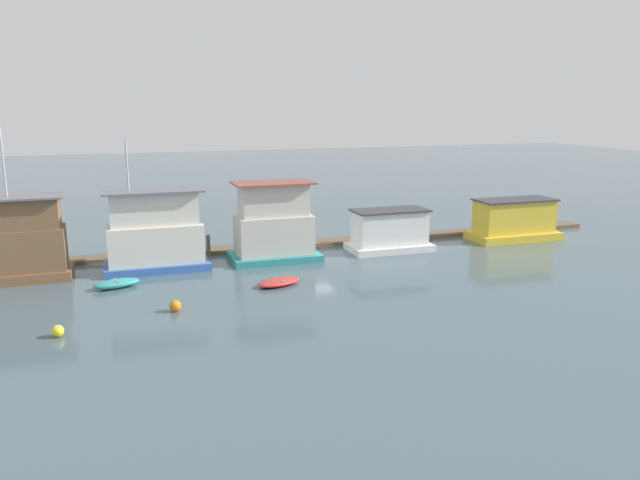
{
  "coord_description": "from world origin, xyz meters",
  "views": [
    {
      "loc": [
        -13.52,
        -41.72,
        10.96
      ],
      "look_at": [
        0.0,
        -1.0,
        1.4
      ],
      "focal_mm": 35.0,
      "sensor_mm": 36.0,
      "label": 1
    }
  ],
  "objects_px": {
    "houseboat_teal": "(274,225)",
    "dinghy_red": "(279,282)",
    "mooring_post_far_right": "(208,246)",
    "houseboat_white": "(390,231)",
    "dinghy_teal": "(117,283)",
    "houseboat_brown": "(21,241)",
    "buoy_yellow": "(58,331)",
    "houseboat_blue": "(155,234)",
    "mooring_post_centre": "(353,234)",
    "houseboat_yellow": "(514,221)",
    "buoy_orange": "(175,306)"
  },
  "relations": [
    {
      "from": "mooring_post_far_right",
      "to": "houseboat_blue",
      "type": "bearing_deg",
      "value": -146.99
    },
    {
      "from": "houseboat_white",
      "to": "houseboat_yellow",
      "type": "distance_m",
      "value": 11.23
    },
    {
      "from": "dinghy_red",
      "to": "houseboat_white",
      "type": "bearing_deg",
      "value": 31.56
    },
    {
      "from": "houseboat_teal",
      "to": "houseboat_white",
      "type": "height_order",
      "value": "houseboat_teal"
    },
    {
      "from": "buoy_orange",
      "to": "houseboat_teal",
      "type": "bearing_deg",
      "value": 49.94
    },
    {
      "from": "mooring_post_far_right",
      "to": "buoy_yellow",
      "type": "height_order",
      "value": "mooring_post_far_right"
    },
    {
      "from": "houseboat_white",
      "to": "buoy_orange",
      "type": "bearing_deg",
      "value": -151.06
    },
    {
      "from": "houseboat_blue",
      "to": "buoy_orange",
      "type": "bearing_deg",
      "value": -88.16
    },
    {
      "from": "houseboat_brown",
      "to": "mooring_post_far_right",
      "type": "bearing_deg",
      "value": 10.53
    },
    {
      "from": "mooring_post_centre",
      "to": "houseboat_teal",
      "type": "bearing_deg",
      "value": -161.91
    },
    {
      "from": "mooring_post_centre",
      "to": "houseboat_blue",
      "type": "bearing_deg",
      "value": -170.69
    },
    {
      "from": "houseboat_teal",
      "to": "buoy_orange",
      "type": "distance_m",
      "value": 12.31
    },
    {
      "from": "mooring_post_far_right",
      "to": "buoy_yellow",
      "type": "xyz_separation_m",
      "value": [
        -9.16,
        -13.53,
        -0.51
      ]
    },
    {
      "from": "dinghy_red",
      "to": "mooring_post_far_right",
      "type": "relative_size",
      "value": 1.98
    },
    {
      "from": "houseboat_brown",
      "to": "mooring_post_centre",
      "type": "bearing_deg",
      "value": 5.47
    },
    {
      "from": "houseboat_white",
      "to": "houseboat_yellow",
      "type": "bearing_deg",
      "value": 2.14
    },
    {
      "from": "houseboat_brown",
      "to": "houseboat_white",
      "type": "height_order",
      "value": "houseboat_brown"
    },
    {
      "from": "houseboat_brown",
      "to": "houseboat_yellow",
      "type": "height_order",
      "value": "houseboat_brown"
    },
    {
      "from": "mooring_post_far_right",
      "to": "buoy_yellow",
      "type": "bearing_deg",
      "value": -124.11
    },
    {
      "from": "houseboat_blue",
      "to": "houseboat_white",
      "type": "bearing_deg",
      "value": 0.55
    },
    {
      "from": "houseboat_blue",
      "to": "buoy_orange",
      "type": "relative_size",
      "value": 13.65
    },
    {
      "from": "houseboat_white",
      "to": "mooring_post_centre",
      "type": "distance_m",
      "value": 3.09
    },
    {
      "from": "houseboat_white",
      "to": "houseboat_yellow",
      "type": "relative_size",
      "value": 0.86
    },
    {
      "from": "houseboat_white",
      "to": "mooring_post_centre",
      "type": "bearing_deg",
      "value": 131.31
    },
    {
      "from": "dinghy_teal",
      "to": "dinghy_red",
      "type": "bearing_deg",
      "value": -15.28
    },
    {
      "from": "buoy_yellow",
      "to": "houseboat_blue",
      "type": "bearing_deg",
      "value": 64.08
    },
    {
      "from": "dinghy_red",
      "to": "buoy_orange",
      "type": "xyz_separation_m",
      "value": [
        -6.47,
        -2.95,
        0.1
      ]
    },
    {
      "from": "houseboat_teal",
      "to": "dinghy_red",
      "type": "relative_size",
      "value": 1.97
    },
    {
      "from": "houseboat_brown",
      "to": "dinghy_red",
      "type": "height_order",
      "value": "houseboat_brown"
    },
    {
      "from": "houseboat_blue",
      "to": "mooring_post_far_right",
      "type": "relative_size",
      "value": 5.39
    },
    {
      "from": "dinghy_red",
      "to": "mooring_post_far_right",
      "type": "height_order",
      "value": "mooring_post_far_right"
    },
    {
      "from": "houseboat_white",
      "to": "houseboat_blue",
      "type": "bearing_deg",
      "value": -179.45
    },
    {
      "from": "houseboat_white",
      "to": "mooring_post_far_right",
      "type": "bearing_deg",
      "value": 170.17
    },
    {
      "from": "houseboat_teal",
      "to": "buoy_orange",
      "type": "xyz_separation_m",
      "value": [
        -7.8,
        -9.28,
        -2.13
      ]
    },
    {
      "from": "houseboat_brown",
      "to": "houseboat_yellow",
      "type": "distance_m",
      "value": 36.37
    },
    {
      "from": "houseboat_blue",
      "to": "houseboat_teal",
      "type": "bearing_deg",
      "value": 1.45
    },
    {
      "from": "houseboat_teal",
      "to": "houseboat_white",
      "type": "relative_size",
      "value": 1.0
    },
    {
      "from": "dinghy_red",
      "to": "buoy_orange",
      "type": "distance_m",
      "value": 7.12
    },
    {
      "from": "mooring_post_centre",
      "to": "houseboat_white",
      "type": "bearing_deg",
      "value": -48.69
    },
    {
      "from": "houseboat_white",
      "to": "buoy_yellow",
      "type": "height_order",
      "value": "houseboat_white"
    },
    {
      "from": "houseboat_yellow",
      "to": "buoy_orange",
      "type": "xyz_separation_m",
      "value": [
        -27.93,
        -9.66,
        -1.21
      ]
    },
    {
      "from": "houseboat_teal",
      "to": "houseboat_blue",
      "type": "bearing_deg",
      "value": -178.55
    },
    {
      "from": "houseboat_brown",
      "to": "dinghy_red",
      "type": "relative_size",
      "value": 3.03
    },
    {
      "from": "houseboat_brown",
      "to": "houseboat_teal",
      "type": "relative_size",
      "value": 1.54
    },
    {
      "from": "houseboat_blue",
      "to": "buoy_orange",
      "type": "height_order",
      "value": "houseboat_blue"
    },
    {
      "from": "dinghy_red",
      "to": "buoy_yellow",
      "type": "relative_size",
      "value": 5.39
    },
    {
      "from": "houseboat_white",
      "to": "dinghy_teal",
      "type": "bearing_deg",
      "value": -169.27
    },
    {
      "from": "buoy_yellow",
      "to": "dinghy_red",
      "type": "bearing_deg",
      "value": 22.17
    },
    {
      "from": "dinghy_red",
      "to": "buoy_yellow",
      "type": "distance_m",
      "value": 13.12
    },
    {
      "from": "houseboat_brown",
      "to": "dinghy_red",
      "type": "bearing_deg",
      "value": -23.14
    }
  ]
}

